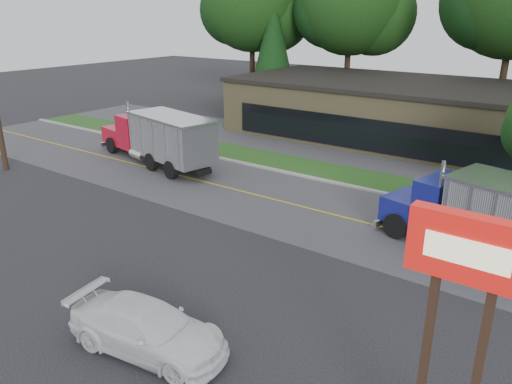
% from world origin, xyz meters
% --- Properties ---
extents(ground, '(140.00, 140.00, 0.00)m').
position_xyz_m(ground, '(0.00, 0.00, 0.00)').
color(ground, '#36363C').
rests_on(ground, ground).
extents(road, '(60.00, 8.00, 0.02)m').
position_xyz_m(road, '(0.00, 9.00, 0.00)').
color(road, '#535358').
rests_on(road, ground).
extents(center_line, '(60.00, 0.12, 0.01)m').
position_xyz_m(center_line, '(0.00, 9.00, 0.00)').
color(center_line, gold).
rests_on(center_line, ground).
extents(curb, '(60.00, 0.30, 0.12)m').
position_xyz_m(curb, '(0.00, 13.20, 0.00)').
color(curb, '#9E9E99').
rests_on(curb, ground).
extents(grass_verge, '(60.00, 3.40, 0.03)m').
position_xyz_m(grass_verge, '(0.00, 15.00, 0.00)').
color(grass_verge, '#1F501B').
rests_on(grass_verge, ground).
extents(far_parking, '(60.00, 7.00, 0.02)m').
position_xyz_m(far_parking, '(0.00, 20.00, 0.00)').
color(far_parking, '#535358').
rests_on(far_parking, ground).
extents(strip_mall, '(32.00, 12.00, 4.00)m').
position_xyz_m(strip_mall, '(2.00, 26.00, 2.00)').
color(strip_mall, '#908158').
rests_on(strip_mall, ground).
extents(tree_far_a, '(10.82, 10.18, 15.43)m').
position_xyz_m(tree_far_a, '(-19.84, 32.13, 9.85)').
color(tree_far_a, '#382619').
rests_on(tree_far_a, ground).
extents(tree_far_b, '(10.80, 10.17, 15.41)m').
position_xyz_m(tree_far_b, '(-9.84, 34.13, 9.83)').
color(tree_far_b, '#382619').
rests_on(tree_far_b, ground).
extents(evergreen_left, '(4.86, 4.86, 11.03)m').
position_xyz_m(evergreen_left, '(-16.00, 30.00, 6.06)').
color(evergreen_left, '#382619').
rests_on(evergreen_left, ground).
extents(dump_truck_red, '(10.91, 4.67, 3.36)m').
position_xyz_m(dump_truck_red, '(-11.03, 10.03, 1.82)').
color(dump_truck_red, black).
rests_on(dump_truck_red, ground).
extents(dump_truck_blue, '(7.54, 4.15, 3.36)m').
position_xyz_m(dump_truck_blue, '(8.62, 8.66, 1.80)').
color(dump_truck_blue, black).
rests_on(dump_truck_blue, ground).
extents(rally_car, '(5.19, 2.75, 1.43)m').
position_xyz_m(rally_car, '(2.45, -3.32, 0.72)').
color(rally_car, white).
rests_on(rally_car, ground).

